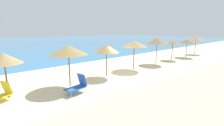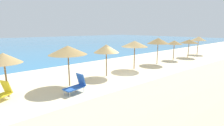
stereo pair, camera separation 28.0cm
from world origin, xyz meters
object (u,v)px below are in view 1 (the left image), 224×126
beach_umbrella_8 (173,42)px  beach_umbrella_9 (187,41)px  beach_umbrella_10 (196,39)px  beach_umbrella_5 (106,49)px  lounge_chair_0 (78,85)px  beach_umbrella_6 (134,44)px  beach_umbrella_4 (68,50)px  lounge_chair_1 (1,94)px  beach_umbrella_7 (157,41)px  beach_umbrella_3 (4,59)px

beach_umbrella_8 → beach_umbrella_9: (3.49, -0.35, 0.01)m
beach_umbrella_8 → beach_umbrella_10: beach_umbrella_10 is taller
beach_umbrella_5 → beach_umbrella_9: size_ratio=1.06×
beach_umbrella_10 → lounge_chair_0: beach_umbrella_10 is taller
beach_umbrella_10 → beach_umbrella_6: bearing=-179.8°
beach_umbrella_4 → beach_umbrella_5: size_ratio=1.06×
beach_umbrella_4 → beach_umbrella_9: bearing=0.1°
beach_umbrella_5 → lounge_chair_1: beach_umbrella_5 is taller
beach_umbrella_5 → lounge_chair_0: bearing=-155.7°
beach_umbrella_9 → beach_umbrella_10: size_ratio=0.90×
beach_umbrella_5 → beach_umbrella_7: bearing=0.7°
beach_umbrella_5 → beach_umbrella_9: beach_umbrella_5 is taller
beach_umbrella_5 → beach_umbrella_8: (11.53, 0.18, -0.08)m
beach_umbrella_7 → lounge_chair_0: size_ratio=2.08×
beach_umbrella_9 → beach_umbrella_7: bearing=177.9°
beach_umbrella_4 → lounge_chair_1: beach_umbrella_4 is taller
beach_umbrella_3 → beach_umbrella_6: (10.92, -0.22, 0.22)m
beach_umbrella_5 → lounge_chair_0: size_ratio=1.88×
beach_umbrella_3 → beach_umbrella_7: bearing=-0.9°
beach_umbrella_9 → beach_umbrella_5: bearing=179.3°
beach_umbrella_3 → beach_umbrella_9: (22.26, -0.50, -0.05)m
beach_umbrella_9 → beach_umbrella_10: 4.03m
beach_umbrella_6 → beach_umbrella_5: bearing=-178.4°
beach_umbrella_5 → beach_umbrella_10: beach_umbrella_10 is taller
beach_umbrella_7 → beach_umbrella_10: size_ratio=1.06×
beach_umbrella_4 → lounge_chair_1: (-4.10, 0.14, -2.11)m
beach_umbrella_10 → lounge_chair_0: 23.03m
beach_umbrella_6 → beach_umbrella_8: size_ratio=1.12×
beach_umbrella_5 → beach_umbrella_9: (15.01, -0.18, -0.08)m
beach_umbrella_5 → lounge_chair_1: (-7.67, -0.08, -1.92)m
beach_umbrella_6 → lounge_chair_1: (-11.35, -0.19, -2.11)m
beach_umbrella_10 → lounge_chair_1: size_ratio=1.87×
beach_umbrella_6 → lounge_chair_0: size_ratio=1.98×
beach_umbrella_5 → beach_umbrella_6: beach_umbrella_6 is taller
beach_umbrella_6 → lounge_chair_0: 8.01m
beach_umbrella_8 → beach_umbrella_10: bearing=-0.1°
beach_umbrella_3 → beach_umbrella_8: bearing=-0.5°
beach_umbrella_7 → beach_umbrella_8: size_ratio=1.18×
beach_umbrella_6 → beach_umbrella_8: bearing=0.5°
beach_umbrella_3 → beach_umbrella_9: beach_umbrella_3 is taller
beach_umbrella_4 → lounge_chair_1: size_ratio=1.88×
beach_umbrella_5 → beach_umbrella_8: beach_umbrella_5 is taller
beach_umbrella_3 → lounge_chair_0: beach_umbrella_3 is taller
beach_umbrella_5 → beach_umbrella_8: size_ratio=1.07×
beach_umbrella_8 → beach_umbrella_10: size_ratio=0.89×
beach_umbrella_7 → beach_umbrella_10: bearing=0.3°
beach_umbrella_5 → lounge_chair_0: 4.60m
lounge_chair_1 → beach_umbrella_5: bearing=-119.2°
lounge_chair_1 → beach_umbrella_7: bearing=-119.1°
lounge_chair_1 → beach_umbrella_9: bearing=-120.0°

